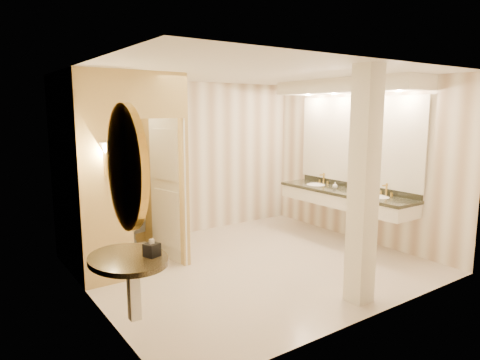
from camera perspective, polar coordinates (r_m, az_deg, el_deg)
name	(u,v)px	position (r m, az deg, el deg)	size (l,w,h in m)	color
floor	(253,264)	(6.30, 1.76, -11.18)	(4.50, 4.50, 0.00)	beige
ceiling	(254,73)	(5.93, 1.90, 14.08)	(4.50, 4.50, 0.00)	silver
wall_back	(186,159)	(7.65, -7.19, 2.80)	(4.50, 0.02, 2.70)	white
wall_front	(371,195)	(4.55, 17.09, -1.94)	(4.50, 0.02, 2.70)	white
wall_left	(90,189)	(4.98, -19.41, -1.13)	(0.02, 4.00, 2.70)	white
wall_right	(360,161)	(7.52, 15.70, 2.42)	(0.02, 4.00, 2.70)	white
toilet_closet	(151,168)	(6.25, -11.82, 1.56)	(1.50, 1.55, 2.70)	#EFDB7D
wall_sconce	(105,150)	(5.43, -17.56, 3.87)	(0.14, 0.14, 0.42)	gold
vanity	(348,145)	(7.32, 14.14, 4.50)	(0.75, 2.70, 2.09)	white
console_shelf	(128,208)	(4.00, -14.74, -3.58)	(0.88, 0.88, 1.89)	black
pillar	(363,187)	(5.00, 16.13, -0.93)	(0.25, 0.25, 2.70)	white
tissue_box	(152,250)	(4.06, -11.67, -9.10)	(0.12, 0.12, 0.12)	black
toilet	(123,232)	(6.90, -15.30, -6.74)	(0.38, 0.66, 0.68)	white
soap_bottle_a	(360,189)	(7.19, 15.68, -1.13)	(0.07, 0.07, 0.15)	beige
soap_bottle_b	(335,185)	(7.51, 12.56, -0.70)	(0.09, 0.09, 0.11)	silver
soap_bottle_c	(352,188)	(7.14, 14.74, -0.99)	(0.07, 0.07, 0.19)	#C6B28C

